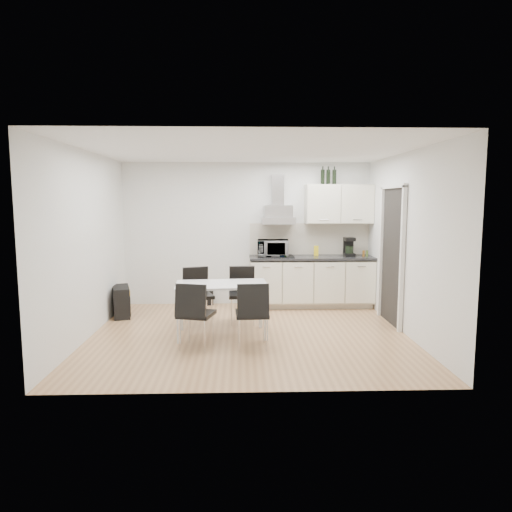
{
  "coord_description": "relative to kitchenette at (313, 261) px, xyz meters",
  "views": [
    {
      "loc": [
        -0.11,
        -6.38,
        1.91
      ],
      "look_at": [
        0.11,
        0.3,
        1.1
      ],
      "focal_mm": 32.0,
      "sensor_mm": 36.0,
      "label": 1
    }
  ],
  "objects": [
    {
      "name": "wall_right",
      "position": [
        1.07,
        -1.73,
        0.47
      ],
      "size": [
        0.1,
        4.0,
        2.6
      ],
      "primitive_type": "cube",
      "color": "white",
      "rests_on": "ground"
    },
    {
      "name": "wall_front",
      "position": [
        -1.18,
        -3.73,
        0.47
      ],
      "size": [
        4.5,
        0.1,
        2.6
      ],
      "primitive_type": "cube",
      "color": "white",
      "rests_on": "ground"
    },
    {
      "name": "wall_back",
      "position": [
        -1.18,
        0.27,
        0.47
      ],
      "size": [
        4.5,
        0.1,
        2.6
      ],
      "primitive_type": "cube",
      "color": "white",
      "rests_on": "ground"
    },
    {
      "name": "floor_speaker",
      "position": [
        -1.92,
        0.17,
        -0.68
      ],
      "size": [
        0.23,
        0.21,
        0.31
      ],
      "primitive_type": "cube",
      "rotation": [
        0.0,
        0.0,
        0.33
      ],
      "color": "black",
      "rests_on": "ground"
    },
    {
      "name": "dining_table",
      "position": [
        -1.57,
        -1.76,
        -0.17
      ],
      "size": [
        1.34,
        0.83,
        0.75
      ],
      "rotation": [
        0.0,
        0.0,
        0.08
      ],
      "color": "white",
      "rests_on": "ground"
    },
    {
      "name": "chair_far_right",
      "position": [
        -1.27,
        -1.13,
        -0.39
      ],
      "size": [
        0.46,
        0.51,
        0.88
      ],
      "primitive_type": null,
      "rotation": [
        0.0,
        0.0,
        3.17
      ],
      "color": "black",
      "rests_on": "ground"
    },
    {
      "name": "ceiling",
      "position": [
        -1.18,
        -1.73,
        1.77
      ],
      "size": [
        4.5,
        4.5,
        0.0
      ],
      "primitive_type": "plane",
      "color": "white",
      "rests_on": "wall_back"
    },
    {
      "name": "chair_far_left",
      "position": [
        -1.96,
        -1.18,
        -0.39
      ],
      "size": [
        0.57,
        0.61,
        0.88
      ],
      "primitive_type": null,
      "rotation": [
        0.0,
        0.0,
        3.46
      ],
      "color": "black",
      "rests_on": "ground"
    },
    {
      "name": "ground",
      "position": [
        -1.18,
        -1.73,
        -0.83
      ],
      "size": [
        4.5,
        4.5,
        0.0
      ],
      "primitive_type": "plane",
      "color": "tan",
      "rests_on": "ground"
    },
    {
      "name": "wall_left",
      "position": [
        -3.43,
        -1.73,
        0.47
      ],
      "size": [
        0.1,
        4.0,
        2.6
      ],
      "primitive_type": "cube",
      "color": "white",
      "rests_on": "ground"
    },
    {
      "name": "chair_near_right",
      "position": [
        -1.15,
        -2.32,
        -0.39
      ],
      "size": [
        0.46,
        0.52,
        0.88
      ],
      "primitive_type": null,
      "rotation": [
        0.0,
        0.0,
        0.05
      ],
      "color": "black",
      "rests_on": "ground"
    },
    {
      "name": "guitar_amp",
      "position": [
        -3.29,
        -0.63,
        -0.58
      ],
      "size": [
        0.42,
        0.65,
        0.5
      ],
      "rotation": [
        0.0,
        0.0,
        0.29
      ],
      "color": "black",
      "rests_on": "ground"
    },
    {
      "name": "chair_near_left",
      "position": [
        -1.88,
        -2.32,
        -0.39
      ],
      "size": [
        0.55,
        0.6,
        0.88
      ],
      "primitive_type": null,
      "rotation": [
        0.0,
        0.0,
        -0.26
      ],
      "color": "black",
      "rests_on": "ground"
    },
    {
      "name": "kitchenette",
      "position": [
        0.0,
        0.0,
        0.0
      ],
      "size": [
        2.22,
        0.64,
        2.52
      ],
      "color": "beige",
      "rests_on": "ground"
    },
    {
      "name": "doorway",
      "position": [
        1.03,
        -1.18,
        0.22
      ],
      "size": [
        0.08,
        1.04,
        2.1
      ],
      "primitive_type": "cube",
      "color": "white",
      "rests_on": "ground"
    }
  ]
}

